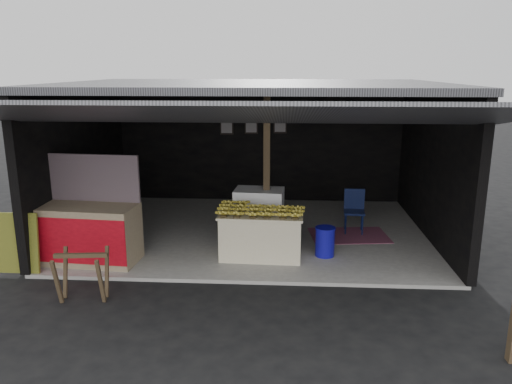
# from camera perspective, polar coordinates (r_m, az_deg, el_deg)

# --- Properties ---
(ground) EXTENTS (80.00, 80.00, 0.00)m
(ground) POSITION_cam_1_polar(r_m,az_deg,el_deg) (7.93, -1.60, -10.50)
(ground) COLOR black
(ground) RESTS_ON ground
(concrete_slab) EXTENTS (7.00, 5.00, 0.06)m
(concrete_slab) POSITION_cam_1_polar(r_m,az_deg,el_deg) (10.24, -0.35, -4.53)
(concrete_slab) COLOR gray
(concrete_slab) RESTS_ON ground
(shophouse) EXTENTS (7.40, 7.29, 3.02)m
(shophouse) POSITION_cam_1_polar(r_m,az_deg,el_deg) (10.09, -0.24, 7.26)
(shophouse) COLOR black
(shophouse) RESTS_ON ground
(banana_table) EXTENTS (1.48, 0.94, 0.79)m
(banana_table) POSITION_cam_1_polar(r_m,az_deg,el_deg) (8.76, 0.60, -4.83)
(banana_table) COLOR white
(banana_table) RESTS_ON concrete_slab
(banana_pile) EXTENTS (1.36, 0.85, 0.16)m
(banana_pile) POSITION_cam_1_polar(r_m,az_deg,el_deg) (8.62, 0.61, -1.85)
(banana_pile) COLOR gold
(banana_pile) RESTS_ON banana_table
(white_crate) EXTENTS (0.95, 0.69, 1.01)m
(white_crate) POSITION_cam_1_polar(r_m,az_deg,el_deg) (9.49, 0.35, -2.66)
(white_crate) COLOR white
(white_crate) RESTS_ON concrete_slab
(neighbor_stall) EXTENTS (1.81, 0.93, 1.80)m
(neighbor_stall) POSITION_cam_1_polar(r_m,az_deg,el_deg) (8.97, -18.88, -4.23)
(neighbor_stall) COLOR #998466
(neighbor_stall) RESTS_ON concrete_slab
(green_signboard) EXTENTS (0.66, 0.15, 0.99)m
(green_signboard) POSITION_cam_1_polar(r_m,az_deg,el_deg) (8.91, -25.52, -5.28)
(green_signboard) COLOR black
(green_signboard) RESTS_ON concrete_slab
(sawhorse) EXTENTS (0.75, 0.71, 0.73)m
(sawhorse) POSITION_cam_1_polar(r_m,az_deg,el_deg) (7.64, -19.26, -8.53)
(sawhorse) COLOR #4B3B25
(sawhorse) RESTS_ON ground
(water_barrel) EXTENTS (0.34, 0.34, 0.49)m
(water_barrel) POSITION_cam_1_polar(r_m,az_deg,el_deg) (8.89, 7.88, -5.73)
(water_barrel) COLOR #0F0D8F
(water_barrel) RESTS_ON concrete_slab
(plastic_chair) EXTENTS (0.44, 0.44, 0.86)m
(plastic_chair) POSITION_cam_1_polar(r_m,az_deg,el_deg) (10.21, 11.16, -1.70)
(plastic_chair) COLOR #091235
(plastic_chair) RESTS_ON concrete_slab
(magenta_rug) EXTENTS (1.60, 1.16, 0.01)m
(magenta_rug) POSITION_cam_1_polar(r_m,az_deg,el_deg) (10.07, 10.57, -4.89)
(magenta_rug) COLOR maroon
(magenta_rug) RESTS_ON concrete_slab
(picture_frames) EXTENTS (1.62, 0.04, 0.46)m
(picture_frames) POSITION_cam_1_polar(r_m,az_deg,el_deg) (12.18, -0.39, 7.63)
(picture_frames) COLOR black
(picture_frames) RESTS_ON shophouse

